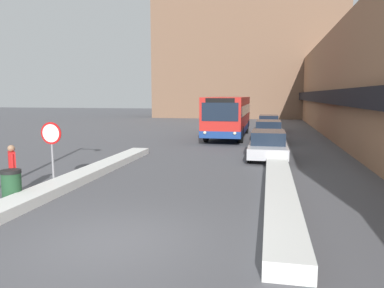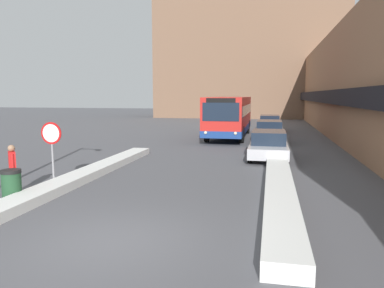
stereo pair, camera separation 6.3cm
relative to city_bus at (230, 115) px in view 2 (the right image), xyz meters
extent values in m
plane|color=#515156|center=(-0.24, -20.89, -1.67)|extent=(160.00, 160.00, 0.00)
cube|color=#996B4C|center=(9.76, 3.11, 2.29)|extent=(5.00, 60.00, 7.92)
cube|color=black|center=(7.01, 3.11, 1.38)|extent=(0.50, 60.00, 0.90)
cube|color=brown|center=(-0.24, 26.56, 6.47)|extent=(26.00, 8.00, 16.28)
cube|color=silver|center=(-3.84, -14.79, -1.52)|extent=(0.90, 11.76, 0.30)
cube|color=silver|center=(3.36, -16.06, -1.48)|extent=(0.90, 11.91, 0.38)
cube|color=red|center=(0.00, 0.01, 0.08)|extent=(2.59, 10.30, 2.54)
cube|color=navy|center=(0.00, 0.01, -0.97)|extent=(2.61, 10.32, 0.45)
cube|color=#192333|center=(0.00, 0.01, 0.44)|extent=(2.62, 9.47, 0.70)
cube|color=#192333|center=(0.00, -5.15, 0.46)|extent=(2.28, 0.03, 1.14)
cube|color=black|center=(0.00, -5.15, 1.17)|extent=(1.82, 0.03, 0.28)
sphere|color=#F2EAC6|center=(-0.93, -5.16, -0.84)|extent=(0.20, 0.20, 0.20)
sphere|color=#F2EAC6|center=(0.93, -5.16, -0.84)|extent=(0.20, 0.20, 0.20)
cylinder|color=black|center=(-1.18, -3.19, -1.11)|extent=(0.28, 1.13, 1.13)
cylinder|color=black|center=(1.18, -3.19, -1.11)|extent=(0.28, 1.13, 1.13)
cylinder|color=black|center=(-1.18, 3.20, -1.11)|extent=(0.28, 1.13, 1.13)
cylinder|color=black|center=(1.18, 3.20, -1.11)|extent=(0.28, 1.13, 1.13)
cube|color=#B7B7BC|center=(2.96, -9.16, -1.16)|extent=(1.85, 4.58, 0.51)
cube|color=#192333|center=(2.96, -9.04, -0.60)|extent=(1.63, 2.52, 0.62)
cylinder|color=black|center=(3.81, -10.58, -1.35)|extent=(0.20, 0.64, 0.64)
cylinder|color=black|center=(2.11, -10.58, -1.35)|extent=(0.20, 0.64, 0.64)
cylinder|color=black|center=(3.81, -7.74, -1.35)|extent=(0.20, 0.64, 0.64)
cylinder|color=black|center=(2.11, -7.74, -1.35)|extent=(0.20, 0.64, 0.64)
cube|color=black|center=(2.96, -2.48, -1.13)|extent=(1.84, 4.73, 0.53)
cube|color=#192333|center=(2.96, -2.36, -0.54)|extent=(1.62, 2.60, 0.66)
cylinder|color=black|center=(3.80, -3.94, -1.33)|extent=(0.20, 0.68, 0.68)
cylinder|color=black|center=(2.12, -3.94, -1.33)|extent=(0.20, 0.68, 0.68)
cylinder|color=black|center=(3.80, -1.01, -1.33)|extent=(0.20, 0.68, 0.68)
cylinder|color=black|center=(2.12, -1.01, -1.33)|extent=(0.20, 0.68, 0.68)
cube|color=maroon|center=(2.96, 5.63, -1.15)|extent=(1.85, 4.66, 0.51)
cube|color=#192333|center=(2.96, 5.74, -0.58)|extent=(1.63, 2.57, 0.64)
cylinder|color=black|center=(3.81, 4.18, -1.33)|extent=(0.20, 0.68, 0.68)
cylinder|color=black|center=(2.12, 4.18, -1.33)|extent=(0.20, 0.68, 0.68)
cylinder|color=black|center=(3.81, 7.07, -1.33)|extent=(0.20, 0.68, 0.68)
cylinder|color=black|center=(2.12, 7.07, -1.33)|extent=(0.20, 0.68, 0.68)
cylinder|color=gray|center=(-4.32, -16.61, -0.55)|extent=(0.07, 0.07, 2.25)
cylinder|color=red|center=(-4.32, -16.63, 0.19)|extent=(0.76, 0.03, 0.76)
cylinder|color=white|center=(-4.32, -16.64, 0.19)|extent=(0.62, 0.02, 0.62)
cylinder|color=#232328|center=(-5.08, -17.71, -1.28)|extent=(0.12, 0.12, 0.79)
cylinder|color=#232328|center=(-4.90, -17.93, -1.28)|extent=(0.12, 0.12, 0.79)
cube|color=red|center=(-4.99, -17.82, -0.59)|extent=(0.43, 0.45, 0.59)
sphere|color=#9E7556|center=(-4.99, -17.82, -0.18)|extent=(0.22, 0.22, 0.22)
cylinder|color=red|center=(-5.13, -17.66, -0.62)|extent=(0.09, 0.09, 0.56)
cylinder|color=red|center=(-4.85, -17.98, -0.62)|extent=(0.09, 0.09, 0.56)
cylinder|color=#234C2D|center=(-4.53, -18.51, -1.25)|extent=(0.56, 0.56, 0.85)
cylinder|color=black|center=(-4.53, -18.51, -0.77)|extent=(0.59, 0.59, 0.10)
camera|label=1|loc=(2.96, -28.12, 1.48)|focal=35.00mm
camera|label=2|loc=(3.02, -28.11, 1.48)|focal=35.00mm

